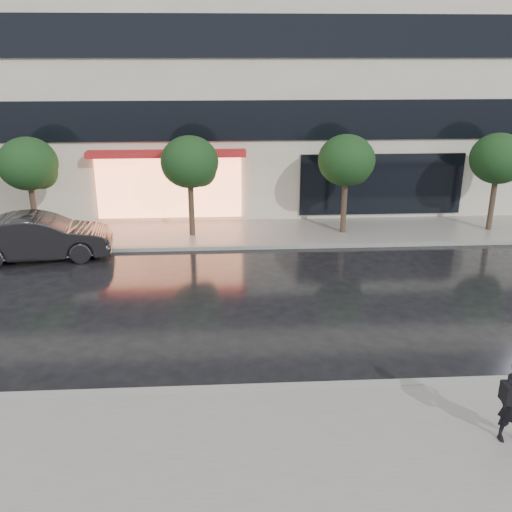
{
  "coord_description": "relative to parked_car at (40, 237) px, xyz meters",
  "views": [
    {
      "loc": [
        -1.78,
        -11.57,
        6.96
      ],
      "look_at": [
        -0.86,
        3.81,
        1.4
      ],
      "focal_mm": 40.0,
      "sensor_mm": 36.0,
      "label": 1
    }
  ],
  "objects": [
    {
      "name": "ground",
      "position": [
        8.2,
        -7.86,
        -0.8
      ],
      "size": [
        120.0,
        120.0,
        0.0
      ],
      "primitive_type": "plane",
      "color": "black",
      "rests_on": "ground"
    },
    {
      "name": "office_building",
      "position": [
        8.2,
        10.12,
        8.2
      ],
      "size": [
        30.0,
        12.76,
        18.0
      ],
      "color": "beige",
      "rests_on": "ground"
    },
    {
      "name": "tree_far_east",
      "position": [
        17.27,
        2.18,
        2.12
      ],
      "size": [
        2.2,
        2.2,
        3.99
      ],
      "color": "#33261C",
      "rests_on": "ground"
    },
    {
      "name": "tree_mid_east",
      "position": [
        11.27,
        2.18,
        2.12
      ],
      "size": [
        2.2,
        2.2,
        3.99
      ],
      "color": "#33261C",
      "rests_on": "ground"
    },
    {
      "name": "curb_far",
      "position": [
        8.2,
        0.64,
        -0.73
      ],
      "size": [
        60.0,
        0.25,
        0.14
      ],
      "primitive_type": "cube",
      "color": "gray",
      "rests_on": "ground"
    },
    {
      "name": "tree_mid_west",
      "position": [
        5.27,
        2.18,
        2.12
      ],
      "size": [
        2.2,
        2.2,
        3.99
      ],
      "color": "#33261C",
      "rests_on": "ground"
    },
    {
      "name": "tree_far_west",
      "position": [
        -0.73,
        2.18,
        2.12
      ],
      "size": [
        2.2,
        2.2,
        3.99
      ],
      "color": "#33261C",
      "rests_on": "ground"
    },
    {
      "name": "parked_car",
      "position": [
        0.0,
        0.0,
        0.0
      ],
      "size": [
        5.06,
        2.33,
        1.61
      ],
      "primitive_type": "imported",
      "rotation": [
        0.0,
        0.0,
        1.7
      ],
      "color": "black",
      "rests_on": "ground"
    },
    {
      "name": "sidewalk_far",
      "position": [
        8.2,
        2.39,
        -0.74
      ],
      "size": [
        60.0,
        3.5,
        0.12
      ],
      "primitive_type": "cube",
      "color": "slate",
      "rests_on": "ground"
    },
    {
      "name": "curb_near",
      "position": [
        8.2,
        -8.86,
        -0.73
      ],
      "size": [
        60.0,
        0.25,
        0.14
      ],
      "primitive_type": "cube",
      "color": "gray",
      "rests_on": "ground"
    },
    {
      "name": "sidewalk_near",
      "position": [
        8.2,
        -11.11,
        -0.74
      ],
      "size": [
        60.0,
        4.5,
        0.12
      ],
      "primitive_type": "cube",
      "color": "slate",
      "rests_on": "ground"
    }
  ]
}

